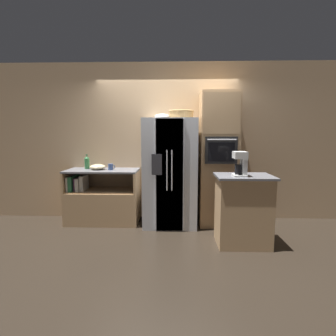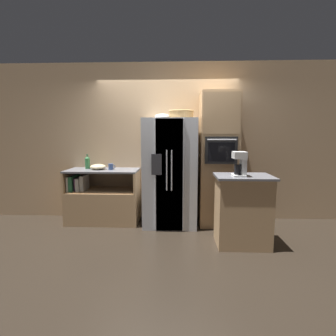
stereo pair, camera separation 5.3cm
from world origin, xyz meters
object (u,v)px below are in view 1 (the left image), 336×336
(mixing_bowl, at_px, (98,167))
(wall_oven, at_px, (218,159))
(refrigerator, at_px, (170,173))
(fruit_bowl, at_px, (162,116))
(bottle_tall, at_px, (87,162))
(coffee_maker, at_px, (241,163))
(mug, at_px, (111,167))
(wicker_basket, at_px, (181,114))

(mixing_bowl, bearing_deg, wall_oven, -0.57)
(refrigerator, height_order, mixing_bowl, refrigerator)
(refrigerator, relative_size, fruit_bowl, 7.20)
(wall_oven, bearing_deg, bottle_tall, 177.32)
(refrigerator, relative_size, coffee_maker, 5.44)
(mug, bearing_deg, refrigerator, -3.62)
(fruit_bowl, height_order, mug, fruit_bowl)
(bottle_tall, bearing_deg, coffee_maker, -23.07)
(fruit_bowl, xyz_separation_m, bottle_tall, (-1.34, 0.14, -0.79))
(wall_oven, xyz_separation_m, mug, (-1.83, -0.00, -0.13))
(bottle_tall, height_order, coffee_maker, coffee_maker)
(wall_oven, height_order, bottle_tall, wall_oven)
(bottle_tall, xyz_separation_m, coffee_maker, (2.45, -1.04, 0.12))
(wicker_basket, xyz_separation_m, bottle_tall, (-1.66, 0.17, -0.82))
(mug, xyz_separation_m, coffee_maker, (2.00, -0.93, 0.18))
(wicker_basket, distance_m, bottle_tall, 1.86)
(coffee_maker, bearing_deg, wall_oven, 99.88)
(wicker_basket, height_order, mixing_bowl, wicker_basket)
(refrigerator, bearing_deg, bottle_tall, 173.27)
(wall_oven, xyz_separation_m, coffee_maker, (0.16, -0.94, 0.05))
(wall_oven, distance_m, mixing_bowl, 2.07)
(wall_oven, xyz_separation_m, wicker_basket, (-0.63, -0.07, 0.75))
(refrigerator, distance_m, fruit_bowl, 0.95)
(mug, distance_m, mixing_bowl, 0.23)
(wall_oven, distance_m, wicker_basket, 0.98)
(mug, height_order, mixing_bowl, mug)
(wicker_basket, relative_size, bottle_tall, 1.62)
(wall_oven, height_order, mixing_bowl, wall_oven)
(refrigerator, distance_m, mug, 1.03)
(mug, xyz_separation_m, mixing_bowl, (-0.23, 0.02, -0.01))
(wall_oven, xyz_separation_m, fruit_bowl, (-0.94, -0.04, 0.72))
(bottle_tall, bearing_deg, fruit_bowl, -6.05)
(wall_oven, distance_m, coffee_maker, 0.95)
(mug, bearing_deg, wicker_basket, -3.00)
(mixing_bowl, bearing_deg, wicker_basket, -3.42)
(wall_oven, height_order, wicker_basket, wall_oven)
(fruit_bowl, xyz_separation_m, mug, (-0.89, 0.03, -0.85))
(refrigerator, xyz_separation_m, mug, (-1.03, 0.06, 0.09))
(refrigerator, relative_size, bottle_tall, 7.00)
(fruit_bowl, relative_size, mug, 2.05)
(bottle_tall, bearing_deg, refrigerator, -6.73)
(wicker_basket, relative_size, fruit_bowl, 1.66)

